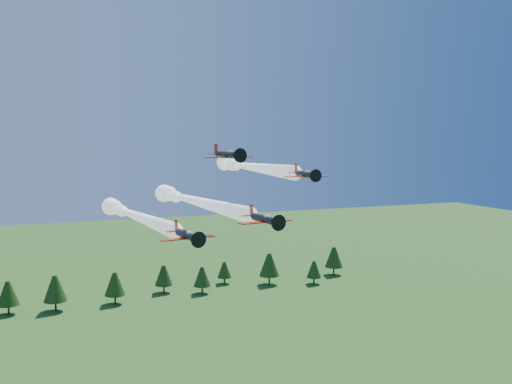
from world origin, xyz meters
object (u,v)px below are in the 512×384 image
object	(u,v)px
plane_left	(133,215)
plane_right	(248,167)
plane_lead	(192,200)
plane_slot	(227,155)

from	to	relation	value
plane_left	plane_right	xyz separation A→B (m)	(23.63, 0.93, 8.62)
plane_lead	plane_left	xyz separation A→B (m)	(-9.89, 5.73, -2.98)
plane_left	plane_slot	bearing A→B (deg)	-66.55
plane_left	plane_slot	size ratio (longest dim) A/B	5.16
plane_lead	plane_left	distance (m)	11.82
plane_slot	plane_lead	bearing A→B (deg)	90.13
plane_right	plane_slot	xyz separation A→B (m)	(-11.48, -20.81, 3.06)
plane_slot	plane_right	bearing A→B (deg)	52.20
plane_right	plane_slot	bearing A→B (deg)	-118.15
plane_left	plane_right	world-z (taller)	plane_right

